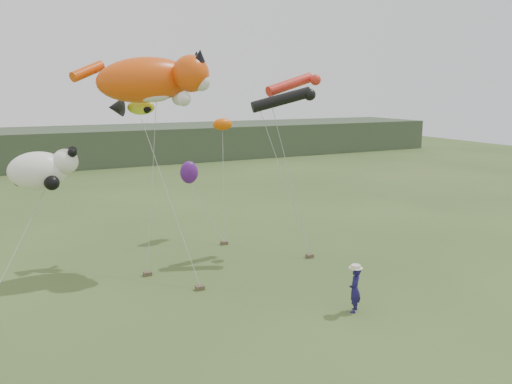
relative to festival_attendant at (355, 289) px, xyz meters
The scene contains 9 objects.
ground 2.91m from the festival_attendant, 146.97° to the left, with size 120.00×120.00×0.00m, color #385123.
headland 46.53m from the festival_attendant, 96.71° to the left, with size 90.00×13.00×4.00m.
festival_attendant is the anchor object (origin of this frame).
sandbag_anchors 8.02m from the festival_attendant, 125.08° to the left, with size 14.97×5.70×0.18m.
cat_kite 12.69m from the festival_attendant, 120.86° to the left, with size 5.96×3.18×2.55m.
fish_kite 13.53m from the festival_attendant, 119.81° to the left, with size 2.42×1.60×1.16m.
tube_kites 10.81m from the festival_attendant, 78.82° to the left, with size 4.03×2.09×2.01m.
panda_kite 13.88m from the festival_attendant, 139.80° to the left, with size 2.86×1.85×1.78m.
misc_kites 12.84m from the festival_attendant, 97.67° to the left, with size 3.34×1.16×3.54m.
Camera 1 is at (-8.86, -15.84, 8.30)m, focal length 35.00 mm.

